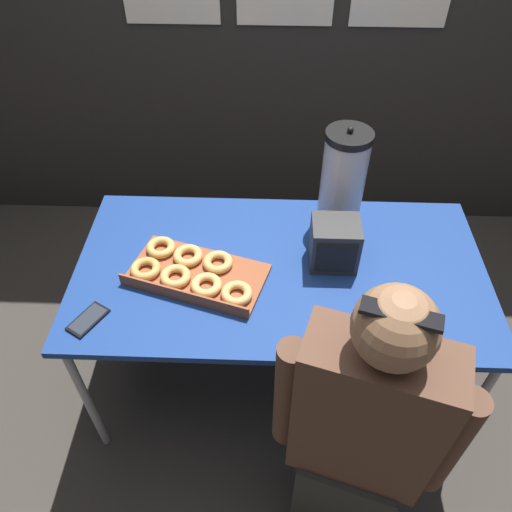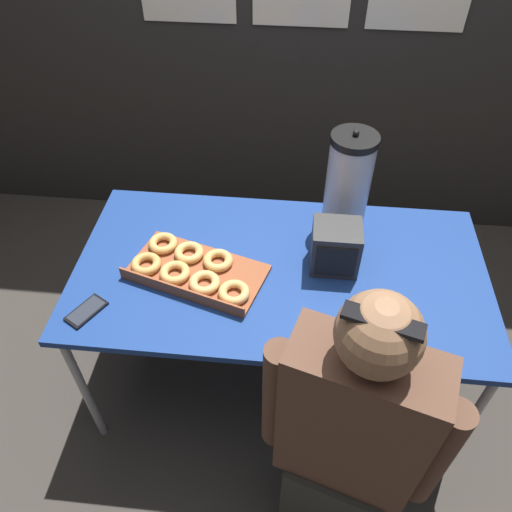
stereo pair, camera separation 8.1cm
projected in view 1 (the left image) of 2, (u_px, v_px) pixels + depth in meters
ground_plane at (275, 373)px, 2.39m from camera, size 12.00×12.00×0.00m
back_wall at (284, 14)px, 2.42m from camera, size 6.00×0.11×2.41m
folding_table at (280, 275)px, 1.90m from camera, size 1.54×0.82×0.73m
donut_box at (193, 272)px, 1.83m from camera, size 0.55×0.39×0.05m
coffee_urn at (343, 179)px, 1.93m from camera, size 0.18×0.20×0.43m
cell_phone at (88, 320)px, 1.69m from camera, size 0.13×0.16×0.01m
space_heater at (334, 244)px, 1.83m from camera, size 0.17×0.16×0.19m
person_seated at (358, 440)px, 1.52m from camera, size 0.52×0.30×1.29m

